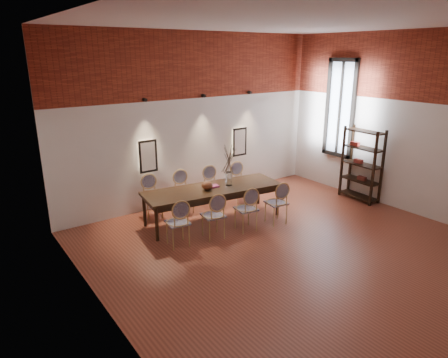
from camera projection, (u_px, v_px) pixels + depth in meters
floor at (297, 252)px, 7.40m from camera, size 7.00×7.00×0.02m
ceiling at (311, 19)px, 6.19m from camera, size 7.00×7.00×0.02m
wall_back at (194, 119)px, 9.54m from camera, size 7.00×0.10×4.00m
wall_left at (98, 184)px, 4.82m from camera, size 0.10×7.00×4.00m
wall_right at (416, 125)px, 8.77m from camera, size 0.10×7.00×4.00m
brick_band_back at (194, 65)px, 9.11m from camera, size 7.00×0.02×1.50m
brick_band_left at (93, 77)px, 4.48m from camera, size 0.02×7.00×1.50m
brick_band_right at (423, 66)px, 8.36m from camera, size 0.02×7.00×1.50m
niche_left at (148, 156)px, 8.95m from camera, size 0.36×0.06×0.66m
niche_right at (239, 142)px, 10.40m from camera, size 0.36×0.06×0.66m
spot_fixture_left at (145, 100)px, 8.55m from camera, size 0.08×0.10×0.08m
spot_fixture_mid at (203, 96)px, 9.39m from camera, size 0.08×0.10×0.08m
spot_fixture_right at (250, 92)px, 10.17m from camera, size 0.08×0.10×0.08m
window_glass at (340, 109)px, 10.23m from camera, size 0.02×0.78×2.38m
window_frame at (340, 109)px, 10.21m from camera, size 0.08×0.90×2.50m
window_mullion at (340, 109)px, 10.21m from camera, size 0.06×0.06×2.40m
dining_table at (213, 204)px, 8.66m from camera, size 3.10×1.37×0.75m
chair_near_a at (178, 222)px, 7.50m from camera, size 0.50×0.50×0.94m
chair_near_b at (213, 215)px, 7.83m from camera, size 0.50×0.50×0.94m
chair_near_c at (246, 209)px, 8.16m from camera, size 0.50×0.50×0.94m
chair_near_d at (276, 202)px, 8.49m from camera, size 0.50×0.50×0.94m
chair_far_a at (152, 198)px, 8.78m from camera, size 0.50×0.50×0.94m
chair_far_b at (184, 192)px, 9.11m from camera, size 0.50×0.50×0.94m
chair_far_c at (213, 187)px, 9.44m from camera, size 0.50×0.50×0.94m
chair_far_d at (241, 183)px, 9.78m from camera, size 0.50×0.50×0.94m
vase at (229, 179)px, 8.68m from camera, size 0.14×0.14×0.30m
dried_branches at (229, 159)px, 8.54m from camera, size 0.50×0.50×0.70m
bowl at (207, 186)px, 8.41m from camera, size 0.24×0.24×0.18m
book at (212, 186)px, 8.60m from camera, size 0.28×0.21×0.03m
shelving_rack at (362, 164)px, 9.79m from camera, size 0.43×1.02×1.80m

